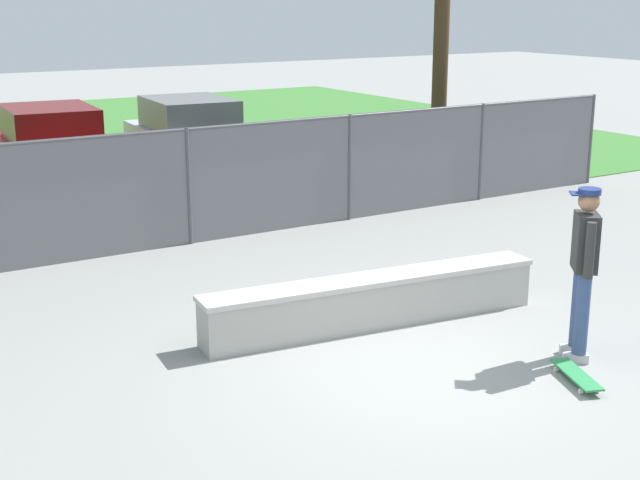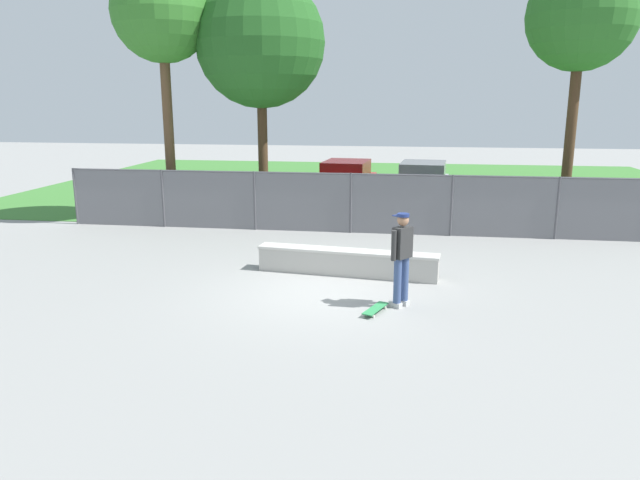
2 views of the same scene
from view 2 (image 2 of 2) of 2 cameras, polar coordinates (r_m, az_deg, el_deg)
ground_plane at (r=12.38m, az=0.44°, el=-5.06°), size 80.00×80.00×0.00m
grass_strip at (r=27.99m, az=4.97°, el=5.32°), size 29.74×20.00×0.02m
concrete_ledge at (r=13.52m, az=2.62°, el=-2.15°), size 4.20×0.98×0.59m
skateboarder at (r=11.36m, az=7.91°, el=-1.45°), size 0.43×0.49×1.84m
skateboard at (r=11.26m, az=5.38°, el=-6.63°), size 0.48×0.82×0.09m
chainlink_fence at (r=17.69m, az=3.00°, el=3.83°), size 17.81×0.07×1.81m
tree_near_left at (r=20.22m, az=-15.04°, el=20.37°), size 3.13×3.13×8.15m
tree_near_right at (r=19.97m, az=-5.77°, el=18.43°), size 4.16×4.16×7.80m
tree_mid at (r=20.27m, az=23.97°, el=19.07°), size 3.26×3.26×7.99m
car_red at (r=22.61m, az=2.48°, el=5.56°), size 2.31×4.35×1.66m
car_silver at (r=22.43m, az=9.85°, el=5.31°), size 2.31×4.35×1.66m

